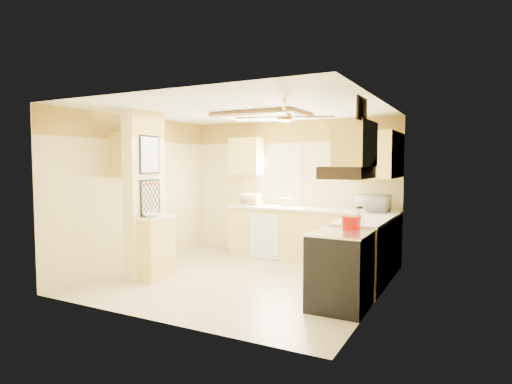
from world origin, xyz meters
The scene contains 34 objects.
floor centered at (0.00, 0.00, 0.00)m, with size 4.00×4.00×0.00m, color #C9B18B.
ceiling centered at (0.00, 0.00, 2.50)m, with size 4.00×4.00×0.00m, color white.
wall_back centered at (0.00, 1.90, 1.25)m, with size 4.00×4.00×0.00m, color #EFDC92.
wall_front centered at (0.00, -1.90, 1.25)m, with size 4.00×4.00×0.00m, color #EFDC92.
wall_left centered at (-2.00, 0.00, 1.25)m, with size 3.80×3.80×0.00m, color #EFDC92.
wall_right centered at (2.00, 0.00, 1.25)m, with size 3.80×3.80×0.00m, color #EFDC92.
wallpaper_border centered at (0.00, 1.88, 2.30)m, with size 4.00×0.02×0.40m, color #FFCC4B.
partition_column centered at (-1.35, -0.55, 1.25)m, with size 0.20×0.70×2.50m, color #EFDC92.
partition_ledge centered at (-1.13, -0.55, 0.45)m, with size 0.25×0.55×0.90m, color #FFE177.
ledge_top centered at (-1.13, -0.55, 0.92)m, with size 0.28×0.58×0.04m, color white.
lower_cabinets_back centered at (0.50, 1.60, 0.45)m, with size 3.00×0.60×0.90m, color #FFE177.
lower_cabinets_right centered at (1.70, 0.60, 0.45)m, with size 0.60×1.40×0.90m, color #FFE177.
countertop_back centered at (0.50, 1.59, 0.92)m, with size 3.04×0.64×0.04m, color white.
countertop_right centered at (1.69, 0.60, 0.92)m, with size 0.64×1.44×0.04m, color white.
dishwasher_panel centered at (-0.25, 1.29, 0.43)m, with size 0.58×0.02×0.80m, color white.
window centered at (-0.25, 1.89, 1.55)m, with size 0.92×0.02×1.02m.
upper_cab_back_left centered at (-0.85, 1.72, 1.85)m, with size 0.60×0.35×0.70m, color #FFE177.
upper_cab_back_right centered at (1.55, 1.72, 1.85)m, with size 0.90×0.35×0.70m, color #FFE177.
upper_cab_right centered at (1.82, 1.25, 1.85)m, with size 0.35×1.00×0.70m, color #FFE177.
upper_cab_left_wall centered at (-1.82, -0.25, 1.85)m, with size 0.35×0.75×0.70m, color #FFE177.
upper_cab_over_stove centered at (1.82, -0.55, 1.95)m, with size 0.35×0.76×0.52m, color #FFE177.
stove centered at (1.67, -0.55, 0.46)m, with size 0.68×0.77×0.92m.
range_hood centered at (1.74, -0.55, 1.62)m, with size 0.50×0.76×0.14m, color black.
poster_menu centered at (-1.24, -0.55, 1.85)m, with size 0.02×0.42×0.57m.
poster_nashville centered at (-1.24, -0.55, 1.20)m, with size 0.02×0.42×0.57m.
ceiling_light_panel centered at (0.10, 0.50, 2.46)m, with size 1.35×0.95×0.06m.
ceiling_fan centered at (1.00, -0.70, 2.29)m, with size 1.15×1.15×0.26m.
vent_grate centered at (1.98, -0.90, 2.30)m, with size 0.02×0.40×0.25m, color black.
microwave centered at (1.59, 1.57, 1.08)m, with size 0.50×0.34×0.28m, color white.
bowl centered at (-1.12, -0.66, 0.97)m, with size 0.24×0.24×0.06m, color white.
dutch_oven centered at (1.72, -0.27, 1.00)m, with size 0.24×0.24×0.16m.
kettle centered at (1.69, 0.27, 1.04)m, with size 0.13×0.13×0.21m.
dish_rack centered at (-0.67, 1.56, 1.02)m, with size 0.37×0.28×0.21m.
utensil_crock centered at (0.00, 1.67, 1.02)m, with size 0.12×0.12×0.23m.
Camera 1 is at (3.09, -5.44, 1.74)m, focal length 30.00 mm.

